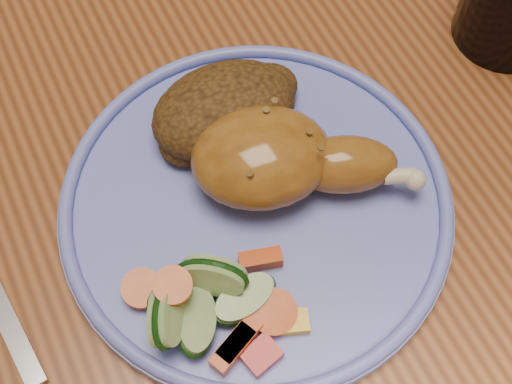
% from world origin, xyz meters
% --- Properties ---
extents(ground, '(4.00, 4.00, 0.00)m').
position_xyz_m(ground, '(0.00, 0.00, 0.00)').
color(ground, brown).
rests_on(ground, ground).
extents(dining_table, '(0.90, 1.40, 0.75)m').
position_xyz_m(dining_table, '(0.00, 0.00, 0.67)').
color(dining_table, brown).
rests_on(dining_table, ground).
extents(plate, '(0.28, 0.28, 0.01)m').
position_xyz_m(plate, '(-0.02, -0.11, 0.76)').
color(plate, '#6573D8').
rests_on(plate, dining_table).
extents(plate_rim, '(0.28, 0.28, 0.01)m').
position_xyz_m(plate_rim, '(-0.02, -0.11, 0.77)').
color(plate_rim, '#6573D8').
rests_on(plate_rim, plate).
extents(chicken_leg, '(0.15, 0.12, 0.05)m').
position_xyz_m(chicken_leg, '(0.01, -0.10, 0.79)').
color(chicken_leg, '#935E1E').
rests_on(chicken_leg, plate).
extents(rice_pilaf, '(0.12, 0.08, 0.05)m').
position_xyz_m(rice_pilaf, '(-0.01, -0.04, 0.78)').
color(rice_pilaf, '#4E3213').
rests_on(rice_pilaf, plate).
extents(vegetable_pile, '(0.11, 0.10, 0.05)m').
position_xyz_m(vegetable_pile, '(-0.08, -0.17, 0.77)').
color(vegetable_pile, '#A50A05').
rests_on(vegetable_pile, plate).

